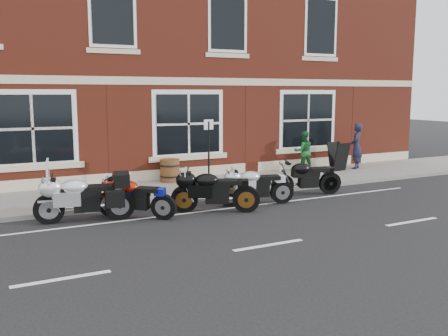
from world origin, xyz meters
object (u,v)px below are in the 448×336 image
Objects in this scene: pedestrian_left at (356,146)px; barrel_planter at (170,170)px; moto_sport_red at (135,196)px; moto_touring_silver at (81,196)px; pedestrian_right at (303,151)px; moto_sport_black at (213,190)px; moto_naked_black at (305,176)px; parking_sign at (209,149)px; moto_sport_silver at (255,185)px; a_board_sign at (338,156)px.

pedestrian_left reaches higher than barrel_planter.
moto_touring_silver is at bearing 123.96° from moto_sport_red.
moto_sport_black is at bearing 49.37° from pedestrian_right.
moto_naked_black is 3.81m from pedestrian_right.
pedestrian_left is 1.16× the size of pedestrian_right.
parking_sign is at bearing -56.39° from moto_touring_silver.
pedestrian_right is at bearing -37.34° from moto_sport_silver.
moto_touring_silver is at bearing -23.98° from pedestrian_left.
barrel_planter is at bearing 169.36° from a_board_sign.
a_board_sign is at bearing -48.02° from moto_sport_silver.
moto_sport_black is 0.97× the size of moto_naked_black.
a_board_sign reaches higher than moto_naked_black.
pedestrian_left is (4.41, 2.70, 0.43)m from moto_naked_black.
pedestrian_left is at bearing -45.51° from moto_naked_black.
moto_sport_silver is 5.49m from pedestrian_right.
pedestrian_right is (5.56, 3.77, 0.28)m from moto_sport_black.
moto_touring_silver is at bearing 35.34° from pedestrian_right.
moto_sport_red is 0.77× the size of moto_sport_silver.
pedestrian_left is at bearing -39.90° from moto_sport_black.
moto_sport_black is at bearing 114.41° from moto_naked_black.
moto_sport_red is at bearing -122.46° from barrel_planter.
moto_naked_black reaches higher than moto_sport_silver.
pedestrian_right is 0.71× the size of parking_sign.
moto_sport_red is 0.77× the size of moto_sport_black.
moto_touring_silver is 1.06× the size of moto_naked_black.
moto_touring_silver is at bearing -158.10° from parking_sign.
pedestrian_left is (9.69, 2.99, 0.46)m from moto_sport_red.
barrel_planter is at bearing 21.23° from moto_sport_black.
moto_naked_black is at bearing -65.05° from moto_sport_silver.
parking_sign reaches higher than moto_naked_black.
parking_sign is (-2.43, 1.51, 0.78)m from moto_naked_black.
pedestrian_left is at bearing -174.79° from pedestrian_right.
moto_sport_silver is at bearing -76.66° from parking_sign.
moto_sport_silver is 6.28m from a_board_sign.
moto_sport_silver is 0.97× the size of moto_naked_black.
moto_touring_silver is 1.08× the size of parking_sign.
moto_sport_black is at bearing -112.39° from parking_sign.
a_board_sign is at bearing -34.66° from pedestrian_left.
barrel_planter is at bearing 54.68° from moto_naked_black.
pedestrian_right is (7.49, 3.38, 0.34)m from moto_sport_red.
parking_sign is at bearing 34.10° from pedestrian_right.
moto_touring_silver is 11.30m from pedestrian_left.
moto_touring_silver is 1.31× the size of pedestrian_left.
pedestrian_left is (10.94, 2.81, 0.37)m from moto_touring_silver.
parking_sign reaches higher than moto_sport_red.
pedestrian_right is (-2.20, 0.39, -0.12)m from pedestrian_left.
barrel_planter is (0.38, 4.02, -0.09)m from moto_sport_black.
parking_sign reaches higher than barrel_planter.
parking_sign reaches higher than moto_sport_black.
moto_sport_silver is 1.96× the size of a_board_sign.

